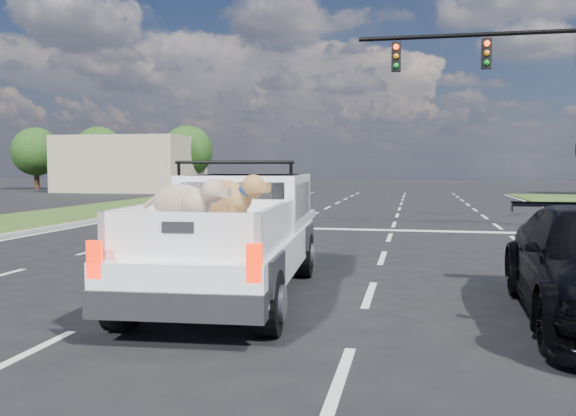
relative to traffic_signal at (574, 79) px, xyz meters
name	(u,v)px	position (x,y,z in m)	size (l,w,h in m)	color
ground	(265,290)	(-7.20, -10.50, -4.73)	(160.00, 160.00, 0.00)	black
road_markings	(322,242)	(-7.20, -3.94, -4.72)	(17.75, 60.00, 0.01)	silver
curb_left	(15,234)	(-16.25, -4.50, -4.66)	(0.15, 60.00, 0.14)	#A5A197
traffic_signal	(574,79)	(0.00, 0.00, 0.00)	(9.11, 0.31, 7.00)	black
building_left	(132,164)	(-27.20, 25.50, -2.53)	(10.00, 8.00, 4.40)	tan
tree_far_a	(36,152)	(-37.20, 27.50, -1.44)	(4.20, 4.20, 5.40)	#332114
tree_far_b	(99,151)	(-31.20, 27.50, -1.44)	(4.20, 4.20, 5.40)	#332114
tree_far_c	(187,151)	(-23.20, 27.50, -1.44)	(4.20, 4.20, 5.40)	#332114
pickup_truck	(234,233)	(-7.59, -10.95, -3.71)	(2.52, 5.92, 2.17)	black
silver_sedan	(198,220)	(-9.94, -6.22, -3.96)	(1.80, 4.48, 1.53)	#A5A7AC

